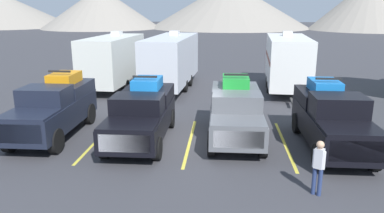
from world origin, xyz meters
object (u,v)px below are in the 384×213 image
at_px(pickup_truck_d, 331,117).
at_px(camper_trailer_a, 113,59).
at_px(pickup_truck_a, 54,107).
at_px(camper_trailer_c, 287,60).
at_px(camper_trailer_b, 171,59).
at_px(person_a, 319,164).
at_px(pickup_truck_b, 142,113).
at_px(pickup_truck_c, 236,111).

bearing_deg(pickup_truck_d, camper_trailer_a, 139.09).
xyz_separation_m(pickup_truck_a, camper_trailer_c, (11.11, 9.63, 0.75)).
bearing_deg(camper_trailer_b, pickup_truck_a, -110.59).
distance_m(pickup_truck_a, person_a, 10.81).
height_order(camper_trailer_b, person_a, camper_trailer_b).
bearing_deg(pickup_truck_d, pickup_truck_b, 177.79).
bearing_deg(pickup_truck_b, camper_trailer_b, 90.94).
bearing_deg(pickup_truck_d, camper_trailer_c, 90.59).
xyz_separation_m(pickup_truck_c, pickup_truck_d, (3.61, -0.78, 0.03)).
height_order(pickup_truck_b, camper_trailer_c, camper_trailer_c).
xyz_separation_m(pickup_truck_b, camper_trailer_c, (7.31, 9.86, 0.84)).
height_order(pickup_truck_a, pickup_truck_b, pickup_truck_a).
relative_size(camper_trailer_a, person_a, 4.70).
relative_size(pickup_truck_c, camper_trailer_a, 0.67).
relative_size(pickup_truck_a, person_a, 3.27).
xyz_separation_m(pickup_truck_b, pickup_truck_c, (3.81, 0.49, 0.04)).
distance_m(camper_trailer_c, person_a, 14.22).
height_order(pickup_truck_d, camper_trailer_c, camper_trailer_c).
xyz_separation_m(pickup_truck_d, camper_trailer_b, (-7.58, 10.20, 0.76)).
bearing_deg(pickup_truck_c, pickup_truck_d, -12.16).
bearing_deg(person_a, pickup_truck_c, 115.05).
bearing_deg(pickup_truck_b, pickup_truck_c, 7.36).
height_order(pickup_truck_a, camper_trailer_b, camper_trailer_b).
distance_m(pickup_truck_a, pickup_truck_c, 7.61).
height_order(pickup_truck_b, person_a, pickup_truck_b).
height_order(pickup_truck_b, camper_trailer_b, camper_trailer_b).
bearing_deg(camper_trailer_c, pickup_truck_a, -139.10).
bearing_deg(camper_trailer_b, person_a, -66.41).
xyz_separation_m(camper_trailer_c, person_a, (-1.28, -14.12, -1.02)).
xyz_separation_m(camper_trailer_b, camper_trailer_c, (7.48, -0.06, 0.01)).
xyz_separation_m(pickup_truck_a, person_a, (9.83, -4.50, -0.27)).
distance_m(pickup_truck_c, camper_trailer_c, 10.03).
xyz_separation_m(pickup_truck_c, camper_trailer_b, (-3.97, 9.42, 0.79)).
relative_size(pickup_truck_b, pickup_truck_d, 0.99).
bearing_deg(camper_trailer_b, camper_trailer_c, -0.44).
bearing_deg(camper_trailer_c, pickup_truck_d, -89.41).
distance_m(pickup_truck_d, person_a, 4.22).
height_order(pickup_truck_c, person_a, pickup_truck_c).
relative_size(camper_trailer_b, person_a, 5.53).
relative_size(camper_trailer_a, camper_trailer_c, 0.94).
relative_size(pickup_truck_b, pickup_truck_c, 1.04).
bearing_deg(camper_trailer_b, camper_trailer_a, -175.33).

